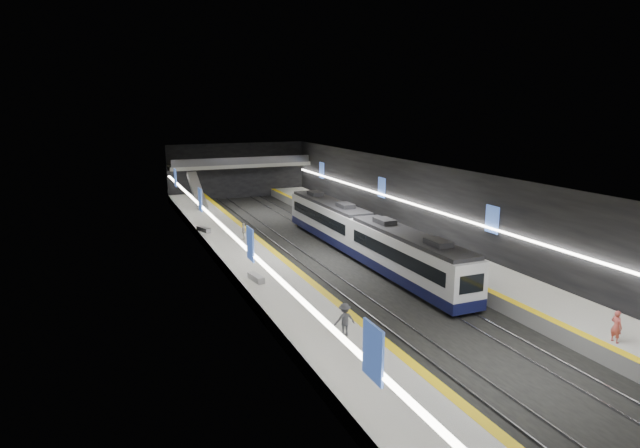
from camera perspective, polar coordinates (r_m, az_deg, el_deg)
name	(u,v)px	position (r m, az deg, el deg)	size (l,w,h in m)	color
ground	(337,261)	(47.13, 1.82, -3.94)	(70.00, 70.00, 0.00)	black
ceiling	(338,170)	(45.49, 1.89, 5.76)	(20.00, 70.00, 0.04)	beige
wall_left	(223,226)	(43.06, -10.35, -0.24)	(0.04, 70.00, 8.00)	black
wall_right	(435,208)	(51.04, 12.13, 1.69)	(0.04, 70.00, 8.00)	black
wall_back	(238,171)	(78.93, -8.78, 5.64)	(20.00, 0.04, 8.00)	black
platform_left	(254,265)	(44.53, -7.03, -4.36)	(5.00, 70.00, 1.00)	slate
tile_surface_left	(254,259)	(44.39, -7.04, -3.73)	(5.00, 70.00, 0.02)	#A8A9A3
tactile_strip_left	(279,256)	(44.99, -4.34, -3.43)	(0.60, 70.00, 0.02)	yellow
platform_right	(410,247)	(50.46, 9.60, -2.40)	(5.00, 70.00, 1.00)	slate
tile_surface_right	(410,241)	(50.33, 9.63, -1.84)	(5.00, 70.00, 0.02)	#A8A9A3
tactile_strip_right	(390,244)	(49.21, 7.45, -2.09)	(0.60, 70.00, 0.02)	yellow
rails	(337,260)	(47.12, 1.82, -3.87)	(6.52, 70.00, 0.12)	gray
train	(363,234)	(47.52, 4.63, -1.09)	(2.69, 30.05, 3.60)	#0E1136
ad_posters	(333,209)	(46.94, 1.35, 1.65)	(19.94, 53.50, 2.20)	#3D60B9
cove_light_left	(225,229)	(43.15, -10.08, -0.48)	(0.25, 68.60, 0.12)	white
cove_light_right	(433,210)	(50.96, 11.93, 1.46)	(0.25, 68.60, 0.12)	white
mezzanine_bridge	(241,165)	(76.82, -8.43, 6.24)	(20.00, 3.00, 1.50)	gray
escalator	(197,190)	(68.84, -12.99, 3.52)	(1.20, 8.00, 0.60)	#99999E
bench_left_near	(256,278)	(38.98, -6.84, -5.73)	(0.52, 1.87, 0.46)	#99999E
bench_left_far	(204,229)	(54.63, -12.31, -0.58)	(0.51, 1.84, 0.45)	#99999E
bench_right_near	(435,240)	(50.51, 12.19, -1.68)	(0.46, 1.65, 0.40)	#99999E
bench_right_far	(361,214)	(61.07, 4.43, 1.04)	(0.44, 1.59, 0.39)	#99999E
passenger_right_a	(616,327)	(32.99, 29.05, -9.56)	(0.65, 0.43, 1.78)	#BE4C46
passenger_left_a	(244,231)	(50.63, -8.14, -0.78)	(0.94, 0.39, 1.60)	silver
passenger_left_b	(345,320)	(29.74, 2.64, -10.18)	(1.21, 0.70, 1.87)	#45474D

